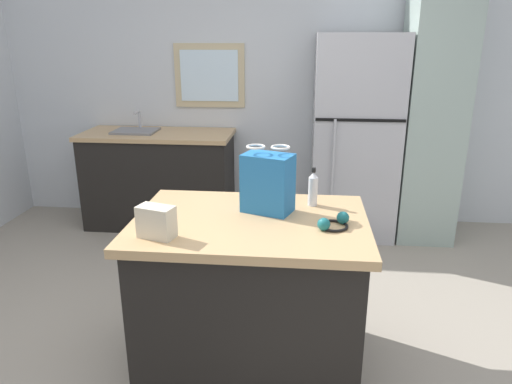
{
  "coord_description": "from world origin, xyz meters",
  "views": [
    {
      "loc": [
        0.35,
        -2.26,
        1.79
      ],
      "look_at": [
        0.09,
        0.31,
        0.93
      ],
      "focal_mm": 33.12,
      "sensor_mm": 36.0,
      "label": 1
    }
  ],
  "objects_px": {
    "kitchen_island": "(251,293)",
    "small_box": "(156,222)",
    "tall_cabinet": "(431,116)",
    "bottle": "(313,189)",
    "ear_defenders": "(333,223)",
    "refrigerator": "(355,138)",
    "shopping_bag": "(268,183)"
  },
  "relations": [
    {
      "from": "kitchen_island",
      "to": "small_box",
      "type": "relative_size",
      "value": 7.1
    },
    {
      "from": "tall_cabinet",
      "to": "small_box",
      "type": "height_order",
      "value": "tall_cabinet"
    },
    {
      "from": "small_box",
      "to": "kitchen_island",
      "type": "bearing_deg",
      "value": 33.32
    },
    {
      "from": "bottle",
      "to": "ear_defenders",
      "type": "relative_size",
      "value": 1.03
    },
    {
      "from": "tall_cabinet",
      "to": "kitchen_island",
      "type": "bearing_deg",
      "value": -124.5
    },
    {
      "from": "tall_cabinet",
      "to": "refrigerator",
      "type": "bearing_deg",
      "value": -179.98
    },
    {
      "from": "tall_cabinet",
      "to": "shopping_bag",
      "type": "xyz_separation_m",
      "value": [
        -1.29,
        -1.87,
        -0.08
      ]
    },
    {
      "from": "small_box",
      "to": "tall_cabinet",
      "type": "bearing_deg",
      "value": 51.8
    },
    {
      "from": "kitchen_island",
      "to": "tall_cabinet",
      "type": "xyz_separation_m",
      "value": [
        1.37,
        2.0,
        0.68
      ]
    },
    {
      "from": "refrigerator",
      "to": "ear_defenders",
      "type": "xyz_separation_m",
      "value": [
        -0.3,
        -2.06,
        -0.01
      ]
    },
    {
      "from": "small_box",
      "to": "ear_defenders",
      "type": "bearing_deg",
      "value": 13.87
    },
    {
      "from": "refrigerator",
      "to": "shopping_bag",
      "type": "relative_size",
      "value": 4.99
    },
    {
      "from": "kitchen_island",
      "to": "bottle",
      "type": "height_order",
      "value": "bottle"
    },
    {
      "from": "tall_cabinet",
      "to": "bottle",
      "type": "height_order",
      "value": "tall_cabinet"
    },
    {
      "from": "bottle",
      "to": "shopping_bag",
      "type": "bearing_deg",
      "value": -154.11
    },
    {
      "from": "ear_defenders",
      "to": "bottle",
      "type": "bearing_deg",
      "value": 107.72
    },
    {
      "from": "shopping_bag",
      "to": "bottle",
      "type": "relative_size",
      "value": 1.66
    },
    {
      "from": "shopping_bag",
      "to": "ear_defenders",
      "type": "relative_size",
      "value": 1.71
    },
    {
      "from": "kitchen_island",
      "to": "refrigerator",
      "type": "height_order",
      "value": "refrigerator"
    },
    {
      "from": "small_box",
      "to": "bottle",
      "type": "relative_size",
      "value": 0.79
    },
    {
      "from": "bottle",
      "to": "tall_cabinet",
      "type": "bearing_deg",
      "value": 59.09
    },
    {
      "from": "kitchen_island",
      "to": "tall_cabinet",
      "type": "bearing_deg",
      "value": 55.5
    },
    {
      "from": "tall_cabinet",
      "to": "ear_defenders",
      "type": "bearing_deg",
      "value": -114.7
    },
    {
      "from": "kitchen_island",
      "to": "small_box",
      "type": "height_order",
      "value": "small_box"
    },
    {
      "from": "refrigerator",
      "to": "small_box",
      "type": "distance_m",
      "value": 2.54
    },
    {
      "from": "refrigerator",
      "to": "small_box",
      "type": "bearing_deg",
      "value": -116.71
    },
    {
      "from": "refrigerator",
      "to": "tall_cabinet",
      "type": "height_order",
      "value": "tall_cabinet"
    },
    {
      "from": "refrigerator",
      "to": "shopping_bag",
      "type": "xyz_separation_m",
      "value": [
        -0.65,
        -1.87,
        0.13
      ]
    },
    {
      "from": "shopping_bag",
      "to": "small_box",
      "type": "xyz_separation_m",
      "value": [
        -0.49,
        -0.4,
        -0.09
      ]
    },
    {
      "from": "kitchen_island",
      "to": "shopping_bag",
      "type": "bearing_deg",
      "value": 57.83
    },
    {
      "from": "refrigerator",
      "to": "bottle",
      "type": "xyz_separation_m",
      "value": [
        -0.4,
        -1.75,
        0.07
      ]
    },
    {
      "from": "small_box",
      "to": "ear_defenders",
      "type": "distance_m",
      "value": 0.86
    }
  ]
}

